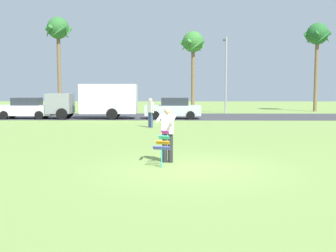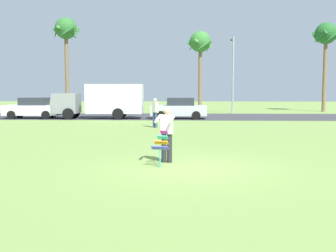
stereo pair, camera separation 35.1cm
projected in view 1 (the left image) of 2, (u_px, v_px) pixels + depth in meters
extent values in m
plane|color=olive|center=(192.00, 168.00, 11.75)|extent=(120.00, 120.00, 0.00)
cube|color=#38383D|center=(180.00, 117.00, 33.11)|extent=(120.00, 8.00, 0.01)
cylinder|color=#26262B|center=(170.00, 148.00, 12.63)|extent=(0.16, 0.16, 0.90)
cylinder|color=#26262B|center=(165.00, 148.00, 12.67)|extent=(0.16, 0.16, 0.90)
cube|color=silver|center=(168.00, 124.00, 12.58)|extent=(0.40, 0.28, 0.60)
sphere|color=tan|center=(168.00, 111.00, 12.54)|extent=(0.22, 0.22, 0.22)
cylinder|color=silver|center=(173.00, 119.00, 12.28)|extent=(0.20, 0.59, 0.24)
cylinder|color=silver|center=(159.00, 119.00, 12.37)|extent=(0.20, 0.59, 0.24)
cube|color=#D83399|center=(165.00, 132.00, 12.25)|extent=(0.25, 0.18, 0.12)
cube|color=#33BFBF|center=(164.00, 137.00, 12.10)|extent=(0.34, 0.20, 0.12)
cube|color=orange|center=(163.00, 143.00, 11.95)|extent=(0.44, 0.22, 0.12)
cube|color=#4C4CCC|center=(162.00, 148.00, 11.81)|extent=(0.53, 0.24, 0.12)
cylinder|color=#33BFBF|center=(162.00, 158.00, 11.83)|extent=(0.04, 0.04, 0.58)
cube|color=white|center=(25.00, 110.00, 30.83)|extent=(4.23, 1.77, 0.76)
cube|color=#282D38|center=(27.00, 102.00, 30.77)|extent=(2.04, 1.43, 0.60)
cylinder|color=black|center=(4.00, 115.00, 30.05)|extent=(0.64, 0.23, 0.64)
cylinder|color=black|center=(12.00, 114.00, 31.66)|extent=(0.64, 0.23, 0.64)
cylinder|color=black|center=(39.00, 115.00, 30.06)|extent=(0.64, 0.23, 0.64)
cylinder|color=black|center=(46.00, 114.00, 31.67)|extent=(0.64, 0.23, 0.64)
cube|color=gray|center=(60.00, 103.00, 30.69)|extent=(1.83, 1.93, 1.50)
cube|color=silver|center=(109.00, 99.00, 30.67)|extent=(4.23, 2.07, 2.20)
cylinder|color=black|center=(62.00, 114.00, 29.85)|extent=(0.84, 0.29, 0.84)
cylinder|color=black|center=(68.00, 113.00, 31.68)|extent=(0.84, 0.29, 0.84)
cylinder|color=black|center=(112.00, 114.00, 29.86)|extent=(0.84, 0.29, 0.84)
cylinder|color=black|center=(115.00, 113.00, 31.69)|extent=(0.84, 0.29, 0.84)
cube|color=silver|center=(173.00, 110.00, 30.67)|extent=(4.21, 1.73, 0.76)
cube|color=#282D38|center=(175.00, 102.00, 30.61)|extent=(2.03, 1.41, 0.60)
cylinder|color=black|center=(155.00, 115.00, 29.93)|extent=(0.64, 0.22, 0.64)
cylinder|color=black|center=(156.00, 114.00, 31.54)|extent=(0.64, 0.22, 0.64)
cylinder|color=black|center=(190.00, 115.00, 29.87)|extent=(0.64, 0.22, 0.64)
cylinder|color=black|center=(190.00, 114.00, 31.48)|extent=(0.64, 0.22, 0.64)
cylinder|color=brown|center=(59.00, 71.00, 39.53)|extent=(0.36, 0.36, 7.92)
sphere|color=#2D6B2D|center=(58.00, 28.00, 39.14)|extent=(2.10, 2.10, 2.10)
cone|color=#2D6B2D|center=(68.00, 33.00, 39.17)|extent=(0.44, 1.56, 1.28)
cone|color=#2D6B2D|center=(64.00, 34.00, 40.08)|extent=(1.62, 0.90, 1.28)
cone|color=#2D6B2D|center=(52.00, 33.00, 39.75)|extent=(1.27, 1.52, 1.28)
cone|color=#2D6B2D|center=(49.00, 32.00, 38.64)|extent=(1.27, 1.52, 1.28)
cone|color=#2D6B2D|center=(59.00, 31.00, 38.28)|extent=(1.62, 0.90, 1.28)
cylinder|color=brown|center=(193.00, 78.00, 40.76)|extent=(0.36, 0.36, 6.73)
sphere|color=#387A33|center=(193.00, 42.00, 40.43)|extent=(2.10, 2.10, 2.10)
cone|color=#387A33|center=(203.00, 46.00, 40.45)|extent=(0.44, 1.56, 1.28)
cone|color=#387A33|center=(196.00, 47.00, 41.36)|extent=(1.62, 0.90, 1.28)
cone|color=#387A33|center=(185.00, 47.00, 41.03)|extent=(1.27, 1.52, 1.28)
cone|color=#387A33|center=(186.00, 46.00, 39.92)|extent=(1.27, 1.52, 1.28)
cone|color=#387A33|center=(197.00, 45.00, 39.56)|extent=(1.62, 0.90, 1.28)
cylinder|color=brown|center=(316.00, 74.00, 40.21)|extent=(0.36, 0.36, 7.46)
sphere|color=#236028|center=(317.00, 34.00, 39.85)|extent=(2.10, 2.10, 2.10)
cone|color=#236028|center=(327.00, 38.00, 39.88)|extent=(0.44, 1.56, 1.28)
cone|color=#236028|center=(317.00, 39.00, 40.78)|extent=(1.62, 0.90, 1.28)
cone|color=#236028|center=(308.00, 39.00, 40.46)|extent=(1.27, 1.52, 1.28)
cone|color=#236028|center=(311.00, 38.00, 39.34)|extent=(1.27, 1.52, 1.28)
cone|color=#236028|center=(324.00, 37.00, 38.99)|extent=(1.62, 0.90, 1.28)
cylinder|color=#9E9EA3|center=(226.00, 75.00, 37.35)|extent=(0.16, 0.16, 7.00)
cylinder|color=#9E9EA3|center=(225.00, 39.00, 37.73)|extent=(0.10, 1.40, 0.10)
cube|color=#4C4C51|center=(225.00, 40.00, 38.38)|extent=(0.24, 0.44, 0.16)
cylinder|color=#384772|center=(152.00, 120.00, 23.77)|extent=(0.16, 0.16, 0.90)
cylinder|color=#384772|center=(150.00, 120.00, 23.91)|extent=(0.16, 0.16, 0.90)
cube|color=silver|center=(150.00, 107.00, 23.77)|extent=(0.41, 0.41, 0.60)
sphere|color=beige|center=(150.00, 100.00, 23.73)|extent=(0.22, 0.22, 0.22)
cylinder|color=silver|center=(153.00, 108.00, 23.60)|extent=(0.09, 0.09, 0.58)
cylinder|color=silver|center=(148.00, 108.00, 23.95)|extent=(0.09, 0.09, 0.58)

